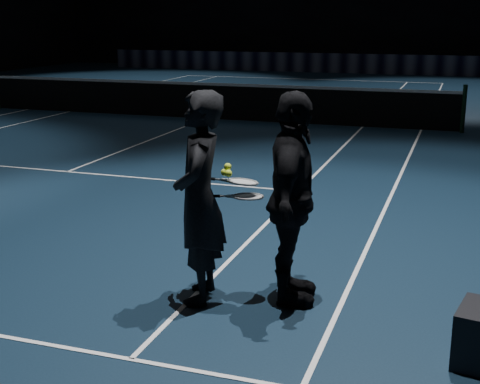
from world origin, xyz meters
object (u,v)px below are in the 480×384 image
object	(u,v)px
racket_upper	(243,182)
tennis_balls	(227,171)
player_b	(292,199)
player_a	(199,198)
racket_lower	(248,196)

from	to	relation	value
racket_upper	tennis_balls	size ratio (longest dim) A/B	5.67
tennis_balls	racket_upper	bearing A→B (deg)	29.60
player_b	racket_upper	xyz separation A→B (m)	(-0.44, -0.09, 0.15)
player_a	racket_lower	size ratio (longest dim) A/B	2.92
racket_upper	player_b	bearing A→B (deg)	-9.08
player_b	racket_lower	distance (m)	0.40
player_b	racket_lower	xyz separation A→B (m)	(-0.38, -0.11, 0.02)
racket_upper	tennis_balls	distance (m)	0.18
player_a	tennis_balls	size ratio (longest dim) A/B	16.54
player_b	racket_upper	size ratio (longest dim) A/B	2.92
player_a	racket_lower	xyz separation A→B (m)	(0.43, 0.12, 0.02)
player_a	racket_upper	size ratio (longest dim) A/B	2.92
player_a	player_b	bearing A→B (deg)	92.53
tennis_balls	racket_lower	bearing A→B (deg)	14.56
racket_lower	player_b	bearing A→B (deg)	-0.00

